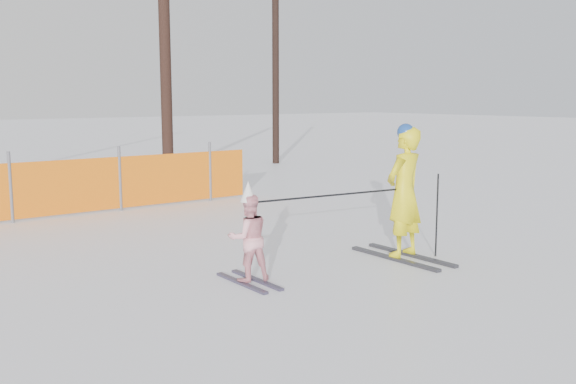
% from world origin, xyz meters
% --- Properties ---
extents(ground, '(120.00, 120.00, 0.00)m').
position_xyz_m(ground, '(0.00, 0.00, 0.00)').
color(ground, white).
rests_on(ground, ground).
extents(adult, '(0.70, 1.57, 1.84)m').
position_xyz_m(adult, '(1.59, -0.00, 0.92)').
color(adult, black).
rests_on(adult, ground).
extents(child, '(0.58, 1.02, 1.22)m').
position_xyz_m(child, '(-0.74, 0.29, 0.55)').
color(child, black).
rests_on(child, ground).
extents(ski_poles, '(2.67, 0.50, 1.15)m').
position_xyz_m(ski_poles, '(0.99, 0.02, 0.83)').
color(ski_poles, black).
rests_on(ski_poles, ground).
extents(tree_trunks, '(11.79, 1.46, 6.22)m').
position_xyz_m(tree_trunks, '(2.58, 10.90, 3.03)').
color(tree_trunks, black).
rests_on(tree_trunks, ground).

